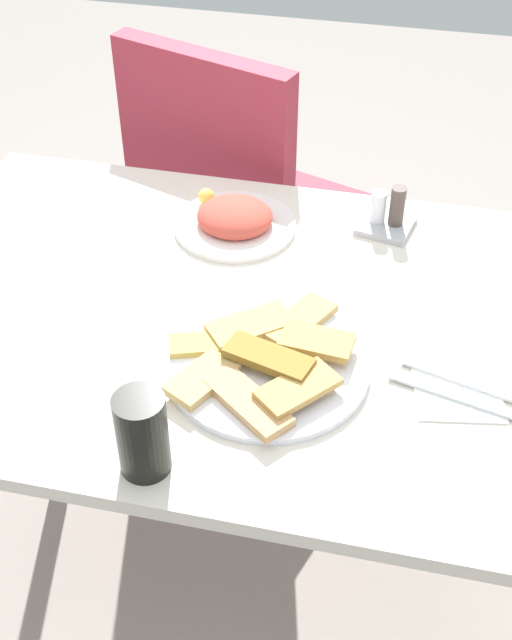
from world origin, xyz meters
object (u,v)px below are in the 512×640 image
fork (457,397)px  condiment_caddy (387,216)px  pide_platter (266,362)px  salad_plate_greens (234,219)px  spoon (458,379)px  soda_can (142,434)px  paper_napkin (457,390)px  dining_table (249,352)px  dining_chair (235,202)px

fork → condiment_caddy: 0.42m
pide_platter → condiment_caddy: size_ratio=2.94×
salad_plate_greens → condiment_caddy: 0.27m
pide_platter → spoon: bearing=6.7°
soda_can → paper_napkin: 0.45m
salad_plate_greens → spoon: 0.50m
dining_table → fork: fork is taller
dining_chair → spoon: 0.87m
paper_napkin → fork: (0.00, -0.02, 0.00)m
dining_chair → paper_napkin: dining_chair is taller
dining_table → paper_napkin: size_ratio=9.55×
soda_can → paper_napkin: bearing=30.1°
dining_chair → soda_can: bearing=-83.2°
dining_table → soda_can: (-0.06, -0.32, 0.14)m
spoon → condiment_caddy: bearing=126.8°
dining_table → salad_plate_greens: size_ratio=5.41×
dining_chair → fork: size_ratio=4.53×
dining_chair → pide_platter: size_ratio=2.88×
soda_can → fork: soda_can is taller
pide_platter → spoon: pide_platter is taller
pide_platter → salad_plate_greens: (-0.13, 0.34, 0.00)m
dining_table → spoon: spoon is taller
condiment_caddy → paper_napkin: bearing=-69.7°
dining_chair → dining_table: bearing=-74.2°
fork → spoon: (0.00, 0.04, 0.00)m
salad_plate_greens → spoon: bearing=-37.2°
pide_platter → paper_napkin: 0.27m
fork → soda_can: bearing=-138.0°
salad_plate_greens → pide_platter: bearing=-69.1°
paper_napkin → spoon: bearing=90.0°
dining_chair → pide_platter: 0.78m
salad_plate_greens → fork: 0.53m
condiment_caddy → dining_chair: bearing=137.7°
pide_platter → condiment_caddy: bearing=71.4°
dining_chair → soda_can: dining_chair is taller
paper_napkin → condiment_caddy: size_ratio=1.14×
dining_chair → salad_plate_greens: bearing=-76.1°
dining_chair → paper_napkin: bearing=-54.8°
dining_table → fork: size_ratio=5.84×
pide_platter → soda_can: 0.24m
salad_plate_greens → spoon: salad_plate_greens is taller
salad_plate_greens → condiment_caddy: bearing=12.2°
paper_napkin → fork: size_ratio=0.61×
paper_napkin → spoon: 0.02m
soda_can → condiment_caddy: bearing=67.9°
dining_chair → paper_napkin: (0.50, -0.70, 0.20)m
condiment_caddy → soda_can: bearing=-112.1°
pide_platter → soda_can: soda_can is taller
soda_can → salad_plate_greens: bearing=91.7°
dining_table → spoon: bearing=-13.9°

